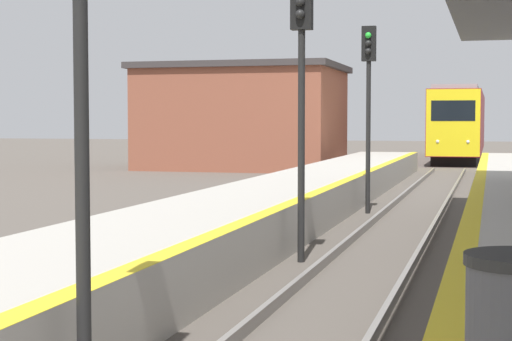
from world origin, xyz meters
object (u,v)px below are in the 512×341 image
(train, at_px, (460,124))
(signal_mid, at_px, (301,64))
(signal_near, at_px, (79,1))
(signal_far, at_px, (369,84))

(train, bearing_deg, signal_mid, -91.70)
(train, relative_size, signal_near, 3.93)
(signal_near, bearing_deg, train, 88.52)
(signal_near, distance_m, signal_mid, 7.96)
(train, xyz_separation_m, signal_near, (-1.24, -47.90, 1.19))
(signal_far, bearing_deg, train, 87.92)
(train, distance_m, signal_near, 47.93)
(signal_mid, bearing_deg, signal_far, 89.84)
(signal_mid, relative_size, signal_far, 1.00)
(signal_near, relative_size, signal_far, 1.00)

